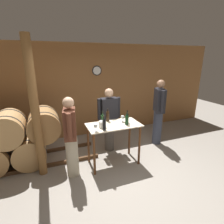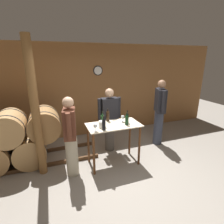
{
  "view_description": "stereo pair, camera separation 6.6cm",
  "coord_description": "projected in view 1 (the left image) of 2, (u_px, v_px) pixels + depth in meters",
  "views": [
    {
      "loc": [
        -1.33,
        -2.53,
        2.3
      ],
      "look_at": [
        -0.04,
        0.79,
        1.19
      ],
      "focal_mm": 28.0,
      "sensor_mm": 36.0,
      "label": 1
    },
    {
      "loc": [
        -1.27,
        -2.55,
        2.3
      ],
      "look_at": [
        -0.04,
        0.79,
        1.19
      ],
      "focal_mm": 28.0,
      "sensor_mm": 36.0,
      "label": 2
    }
  ],
  "objects": [
    {
      "name": "wooden_post",
      "position": [
        35.0,
        111.0,
        3.25
      ],
      "size": [
        0.16,
        0.16,
        2.7
      ],
      "color": "brown",
      "rests_on": "ground_plane"
    },
    {
      "name": "tasting_table",
      "position": [
        114.0,
        133.0,
        3.78
      ],
      "size": [
        1.14,
        0.6,
        0.94
      ],
      "color": "beige",
      "rests_on": "ground_plane"
    },
    {
      "name": "person_visitor_with_scarf",
      "position": [
        109.0,
        119.0,
        4.34
      ],
      "size": [
        0.59,
        0.24,
        1.61
      ],
      "color": "#4C4742",
      "rests_on": "ground_plane"
    },
    {
      "name": "ground_plane",
      "position": [
        129.0,
        181.0,
        3.39
      ],
      "size": [
        14.0,
        14.0,
        0.0
      ],
      "primitive_type": "plane",
      "color": "gray"
    },
    {
      "name": "wine_bottle_center",
      "position": [
        108.0,
        116.0,
        3.88
      ],
      "size": [
        0.07,
        0.07,
        0.29
      ],
      "color": "black",
      "rests_on": "tasting_table"
    },
    {
      "name": "wine_bottle_far_right",
      "position": [
        127.0,
        118.0,
        3.8
      ],
      "size": [
        0.07,
        0.07,
        0.28
      ],
      "color": "black",
      "rests_on": "tasting_table"
    },
    {
      "name": "barrel_rack",
      "position": [
        1.0,
        142.0,
        3.65
      ],
      "size": [
        4.34,
        0.82,
        1.25
      ],
      "color": "#4C331E",
      "rests_on": "ground_plane"
    },
    {
      "name": "ice_bucket",
      "position": [
        102.0,
        124.0,
        3.55
      ],
      "size": [
        0.15,
        0.15,
        0.13
      ],
      "color": "white",
      "rests_on": "tasting_table"
    },
    {
      "name": "wine_glass_near_left",
      "position": [
        96.0,
        126.0,
        3.34
      ],
      "size": [
        0.07,
        0.07,
        0.15
      ],
      "color": "silver",
      "rests_on": "tasting_table"
    },
    {
      "name": "back_wall",
      "position": [
        93.0,
        91.0,
        5.21
      ],
      "size": [
        8.4,
        0.08,
        2.7
      ],
      "color": "brown",
      "rests_on": "ground_plane"
    },
    {
      "name": "wine_bottle_right",
      "position": [
        127.0,
        120.0,
        3.68
      ],
      "size": [
        0.07,
        0.07,
        0.27
      ],
      "color": "black",
      "rests_on": "tasting_table"
    },
    {
      "name": "wine_bottle_far_left",
      "position": [
        104.0,
        125.0,
        3.39
      ],
      "size": [
        0.07,
        0.07,
        0.29
      ],
      "color": "black",
      "rests_on": "tasting_table"
    },
    {
      "name": "wine_bottle_left",
      "position": [
        102.0,
        120.0,
        3.68
      ],
      "size": [
        0.08,
        0.08,
        0.29
      ],
      "color": "#193819",
      "rests_on": "tasting_table"
    },
    {
      "name": "person_host",
      "position": [
        159.0,
        111.0,
        4.66
      ],
      "size": [
        0.34,
        0.56,
        1.77
      ],
      "color": "#333847",
      "rests_on": "ground_plane"
    },
    {
      "name": "wine_glass_near_center",
      "position": [
        123.0,
        117.0,
        3.86
      ],
      "size": [
        0.07,
        0.07,
        0.14
      ],
      "color": "silver",
      "rests_on": "tasting_table"
    },
    {
      "name": "person_visitor_bearded",
      "position": [
        71.0,
        136.0,
        3.35
      ],
      "size": [
        0.29,
        0.58,
        1.63
      ],
      "color": "#B7AD93",
      "rests_on": "ground_plane"
    }
  ]
}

